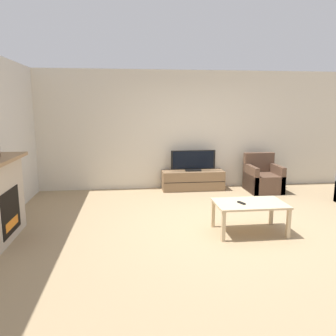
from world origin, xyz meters
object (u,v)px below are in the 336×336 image
armchair (263,179)px  coffee_table (250,206)px  tv_stand (193,180)px  remote (241,203)px  tv (193,161)px

armchair → coffee_table: armchair is taller
tv_stand → coffee_table: (0.34, -2.68, 0.19)m
tv_stand → remote: (0.20, -2.72, 0.26)m
tv_stand → remote: remote is taller
armchair → remote: armchair is taller
tv → armchair: tv is taller
tv → remote: bearing=-85.9°
tv_stand → tv: 0.44m
tv → armchair: (1.55, -0.30, -0.38)m
tv_stand → armchair: 1.58m
tv → coffee_table: bearing=-82.8°
armchair → coffee_table: size_ratio=0.80×
armchair → tv_stand: bearing=169.0°
tv_stand → tv: size_ratio=1.38×
tv_stand → remote: bearing=-85.9°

